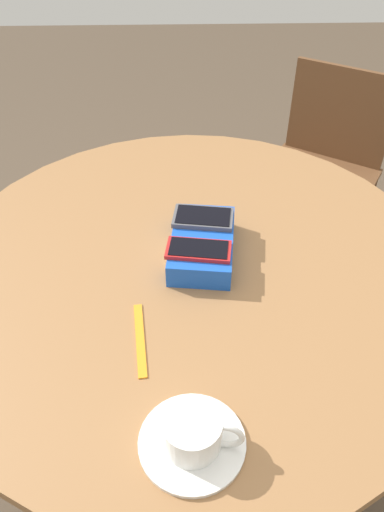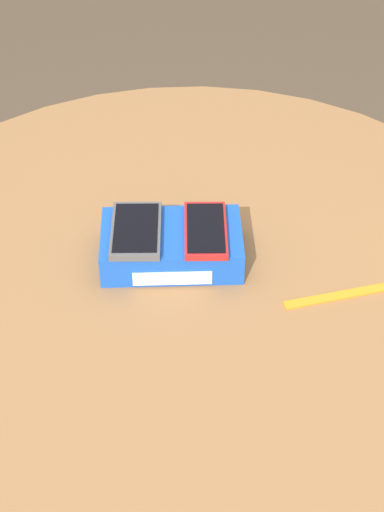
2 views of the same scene
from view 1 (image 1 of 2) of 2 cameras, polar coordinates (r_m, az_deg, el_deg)
ground_plane at (r=1.70m, az=-0.00°, el=-19.94°), size 8.00×8.00×0.00m
round_table at (r=1.14m, az=-0.00°, el=-4.06°), size 1.12×1.12×0.76m
phone_box at (r=1.08m, az=1.16°, el=1.30°), size 0.23×0.16×0.05m
phone_gray at (r=1.10m, az=1.28°, el=4.42°), size 0.09×0.14×0.01m
phone_red at (r=1.02m, az=0.75°, el=0.74°), size 0.08×0.14×0.01m
saucer at (r=0.83m, az=0.00°, el=-20.53°), size 0.17×0.17×0.01m
coffee_cup at (r=0.79m, az=0.21°, el=-19.39°), size 0.09×0.13×0.06m
lanyard_strap at (r=0.94m, az=-5.95°, el=-9.43°), size 0.17×0.03×0.00m
chair_near_window at (r=2.03m, az=14.40°, el=9.08°), size 0.57×0.57×0.80m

